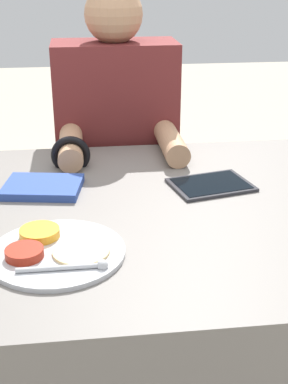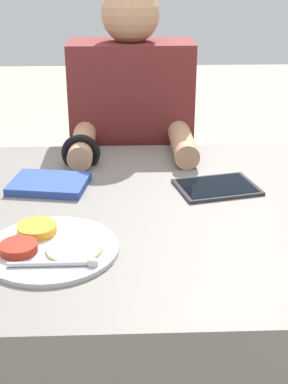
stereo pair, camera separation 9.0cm
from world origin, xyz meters
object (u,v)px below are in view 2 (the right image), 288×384
thali_tray (49,247)px  person_diner (132,185)px  tablet_device (217,187)px  red_notebook (49,184)px

thali_tray → person_diner: size_ratio=0.22×
thali_tray → person_diner: (0.18, 0.77, -0.19)m
tablet_device → person_diner: (-0.21, 0.47, -0.19)m
tablet_device → person_diner: bearing=113.9°
thali_tray → tablet_device: size_ratio=1.20×
person_diner → tablet_device: bearing=-66.1°
red_notebook → tablet_device: 0.43m
thali_tray → red_notebook: 0.33m
thali_tray → red_notebook: size_ratio=1.28×
tablet_device → red_notebook: bearing=176.7°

